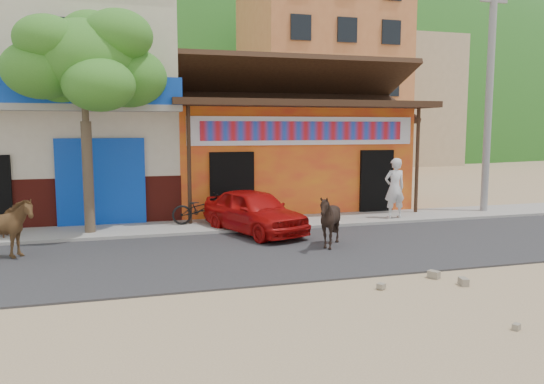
# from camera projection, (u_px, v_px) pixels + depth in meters

# --- Properties ---
(ground) EXTENTS (120.00, 120.00, 0.00)m
(ground) POSITION_uv_depth(u_px,v_px,m) (327.00, 282.00, 10.22)
(ground) COLOR #9E825B
(ground) RESTS_ON ground
(road) EXTENTS (60.00, 5.00, 0.04)m
(road) POSITION_uv_depth(u_px,v_px,m) (288.00, 252.00, 12.60)
(road) COLOR #28282B
(road) RESTS_ON ground
(sidewalk) EXTENTS (60.00, 2.00, 0.12)m
(sidewalk) POSITION_uv_depth(u_px,v_px,m) (252.00, 224.00, 15.93)
(sidewalk) COLOR gray
(sidewalk) RESTS_ON ground
(dance_club) EXTENTS (8.00, 6.00, 3.60)m
(dance_club) POSITION_uv_depth(u_px,v_px,m) (277.00, 158.00, 20.09)
(dance_club) COLOR orange
(dance_club) RESTS_ON ground
(cafe_building) EXTENTS (7.00, 6.00, 7.00)m
(cafe_building) POSITION_uv_depth(u_px,v_px,m) (64.00, 111.00, 17.81)
(cafe_building) COLOR beige
(cafe_building) RESTS_ON ground
(apartment_front) EXTENTS (9.00, 9.00, 12.00)m
(apartment_front) POSITION_uv_depth(u_px,v_px,m) (318.00, 81.00, 34.86)
(apartment_front) COLOR #CC723F
(apartment_front) RESTS_ON ground
(apartment_rear) EXTENTS (8.00, 8.00, 10.00)m
(apartment_rear) POSITION_uv_depth(u_px,v_px,m) (395.00, 102.00, 43.19)
(apartment_rear) COLOR tan
(apartment_rear) RESTS_ON ground
(hillside) EXTENTS (100.00, 40.00, 24.00)m
(hillside) POSITION_uv_depth(u_px,v_px,m) (143.00, 64.00, 75.51)
(hillside) COLOR #194C14
(hillside) RESTS_ON ground
(tree) EXTENTS (3.00, 3.00, 6.00)m
(tree) POSITION_uv_depth(u_px,v_px,m) (86.00, 121.00, 14.10)
(tree) COLOR #2D721E
(tree) RESTS_ON sidewalk
(utility_pole) EXTENTS (0.24, 0.24, 8.00)m
(utility_pole) POSITION_uv_depth(u_px,v_px,m) (489.00, 92.00, 17.70)
(utility_pole) COLOR gray
(utility_pole) RESTS_ON sidewalk
(cow_dark) EXTENTS (1.41, 1.31, 1.32)m
(cow_dark) POSITION_uv_depth(u_px,v_px,m) (329.00, 221.00, 12.85)
(cow_dark) COLOR black
(cow_dark) RESTS_ON road
(red_car) EXTENTS (2.64, 3.90, 1.23)m
(red_car) POSITION_uv_depth(u_px,v_px,m) (254.00, 211.00, 14.65)
(red_car) COLOR #B20D0C
(red_car) RESTS_ON road
(scooter) EXTENTS (1.72, 0.63, 0.90)m
(scooter) POSITION_uv_depth(u_px,v_px,m) (201.00, 209.00, 15.67)
(scooter) COLOR black
(scooter) RESTS_ON sidewalk
(pedestrian) EXTENTS (0.69, 0.46, 1.89)m
(pedestrian) POSITION_uv_depth(u_px,v_px,m) (395.00, 188.00, 16.61)
(pedestrian) COLOR silver
(pedestrian) RESTS_ON sidewalk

